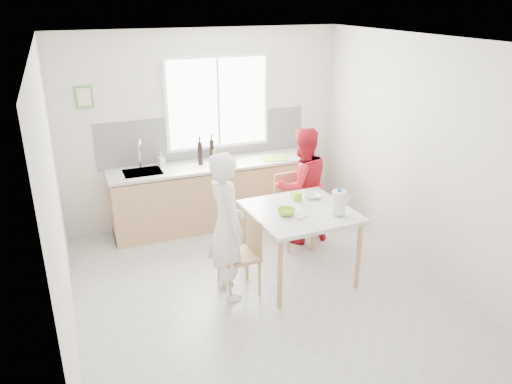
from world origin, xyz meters
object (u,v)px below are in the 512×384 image
milk_jug (339,202)px  wine_bottle_b (212,150)px  bowl_green (286,212)px  wine_bottle_a (200,153)px  chair_left (244,251)px  dining_table (300,217)px  person_white (227,226)px  bowl_white (312,196)px  chair_far (293,206)px  person_red (302,186)px

milk_jug → wine_bottle_b: bearing=107.6°
bowl_green → wine_bottle_a: bearing=104.0°
chair_left → milk_jug: bearing=74.5°
milk_jug → dining_table: bearing=139.2°
bowl_green → person_white: bearing=178.2°
person_white → bowl_white: person_white is taller
chair_far → person_red: bearing=2.8°
person_red → wine_bottle_a: bearing=-42.3°
chair_left → wine_bottle_b: wine_bottle_b is taller
chair_left → bowl_green: (0.49, -0.03, 0.40)m
dining_table → wine_bottle_b: 1.97m
chair_left → wine_bottle_b: 2.03m
person_red → person_white: bearing=31.3°
dining_table → milk_jug: (0.34, -0.27, 0.24)m
dining_table → milk_jug: 0.49m
person_red → bowl_white: bearing=72.4°
chair_far → bowl_green: bearing=-122.3°
chair_far → milk_jug: bearing=-91.3°
chair_left → milk_jug: size_ratio=3.13×
dining_table → chair_left: 0.74m
chair_far → bowl_green: (-0.51, -0.89, 0.36)m
bowl_green → milk_jug: milk_jug is taller
milk_jug → wine_bottle_a: wine_bottle_a is taller
chair_far → chair_left: bearing=-141.5°
chair_left → milk_jug: 1.17m
dining_table → chair_far: size_ratio=1.22×
chair_far → wine_bottle_b: bearing=123.4°
person_white → milk_jug: 1.25m
bowl_green → wine_bottle_b: (-0.25, 1.96, 0.19)m
person_white → person_red: person_white is taller
bowl_green → milk_jug: bearing=-21.4°
chair_left → wine_bottle_a: 1.90m
person_white → wine_bottle_a: size_ratio=5.12×
person_red → dining_table: bearing=59.7°
bowl_white → wine_bottle_b: bearing=114.3°
chair_far → wine_bottle_a: wine_bottle_a is taller
chair_left → wine_bottle_a: (0.03, 1.80, 0.60)m
milk_jug → wine_bottle_a: (-0.99, 2.04, 0.08)m
person_red → wine_bottle_b: bearing=-51.9°
person_white → wine_bottle_a: 1.84m
dining_table → milk_jug: size_ratio=4.12×
bowl_white → chair_left: bearing=-163.4°
person_white → person_red: (1.33, 0.88, -0.04)m
chair_left → chair_far: size_ratio=0.93×
chair_left → bowl_green: size_ratio=4.33×
chair_far → wine_bottle_b: size_ratio=3.15×
bowl_white → wine_bottle_b: (-0.74, 1.64, 0.20)m
dining_table → wine_bottle_a: (-0.65, 1.77, 0.32)m
person_white → person_red: 1.60m
chair_left → wine_bottle_a: wine_bottle_a is taller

